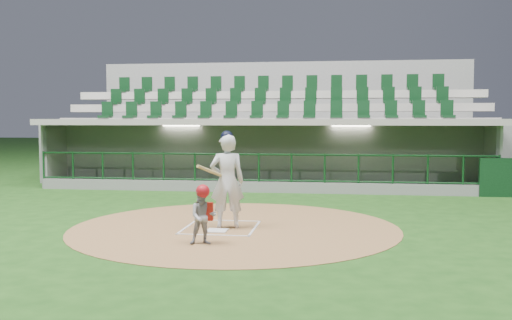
{
  "coord_description": "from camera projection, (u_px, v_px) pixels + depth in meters",
  "views": [
    {
      "loc": [
        2.47,
        -12.43,
        2.36
      ],
      "look_at": [
        0.38,
        2.6,
        1.3
      ],
      "focal_mm": 40.0,
      "sensor_mm": 36.0,
      "label": 1
    }
  ],
  "objects": [
    {
      "name": "ground",
      "position": [
        223.0,
        226.0,
        12.79
      ],
      "size": [
        120.0,
        120.0,
        0.0
      ],
      "primitive_type": "plane",
      "color": "#184012",
      "rests_on": "ground"
    },
    {
      "name": "dugout_structure",
      "position": [
        266.0,
        159.0,
        20.45
      ],
      "size": [
        16.4,
        3.7,
        3.0
      ],
      "color": "gray",
      "rests_on": "ground"
    },
    {
      "name": "home_plate",
      "position": [
        217.0,
        230.0,
        12.1
      ],
      "size": [
        0.43,
        0.43,
        0.02
      ],
      "primitive_type": "cube",
      "color": "silver",
      "rests_on": "dirt_circle"
    },
    {
      "name": "seating_deck",
      "position": [
        275.0,
        143.0,
        23.47
      ],
      "size": [
        17.0,
        6.72,
        5.15
      ],
      "color": "slate",
      "rests_on": "ground"
    },
    {
      "name": "catcher",
      "position": [
        203.0,
        215.0,
        10.77
      ],
      "size": [
        0.61,
        0.54,
        1.14
      ],
      "color": "gray",
      "rests_on": "dirt_circle"
    },
    {
      "name": "dirt_circle",
      "position": [
        235.0,
        227.0,
        12.55
      ],
      "size": [
        7.2,
        7.2,
        0.01
      ],
      "primitive_type": "cylinder",
      "color": "brown",
      "rests_on": "ground"
    },
    {
      "name": "batter_box_chalk",
      "position": [
        221.0,
        227.0,
        12.49
      ],
      "size": [
        1.55,
        1.8,
        0.01
      ],
      "color": "white",
      "rests_on": "ground"
    },
    {
      "name": "batter",
      "position": [
        227.0,
        180.0,
        12.39
      ],
      "size": [
        0.95,
        0.96,
        2.13
      ],
      "color": "silver",
      "rests_on": "dirt_circle"
    }
  ]
}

